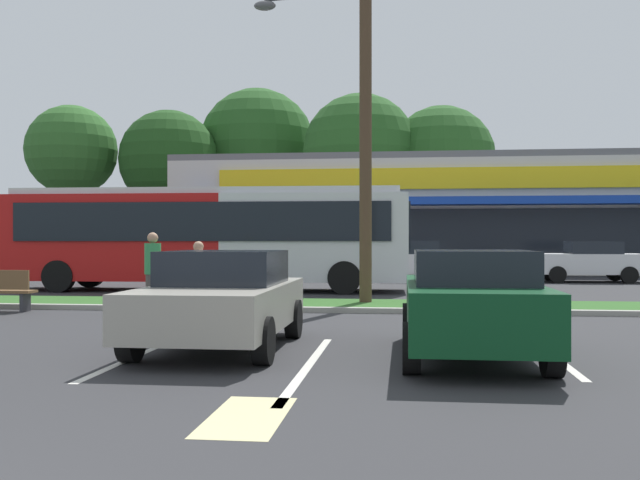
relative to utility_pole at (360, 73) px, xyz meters
The scene contains 20 objects.
grass_median 6.32m from the utility_pole, behind, with size 56.00×2.20×0.12m, color #2D5B23.
curb_lip 6.48m from the utility_pole, 152.24° to the right, with size 56.00×0.24×0.12m, color #99968C.
parking_stripe_1 9.62m from the utility_pole, 110.35° to the right, with size 0.12×4.80×0.01m, color silver.
parking_stripe_2 9.94m from the utility_pole, 91.28° to the right, with size 0.12×4.80×0.01m, color silver.
parking_stripe_3 9.18m from the utility_pole, 64.00° to the right, with size 0.12×4.80×0.01m, color silver.
lot_arrow 12.28m from the utility_pole, 92.08° to the right, with size 0.70×1.60×0.01m, color beige.
storefront_building 21.67m from the utility_pole, 82.63° to the left, with size 26.04×12.47×5.73m.
tree_far_left 35.31m from the utility_pole, 126.85° to the left, with size 6.06×6.06×10.66m.
tree_left 32.30m from the utility_pole, 116.84° to the left, with size 6.64×6.64×10.30m.
tree_mid_left 34.07m from the utility_pole, 105.98° to the left, with size 8.31×8.31×12.42m.
tree_mid 28.21m from the utility_pole, 93.42° to the left, with size 7.40×7.40×10.96m.
tree_mid_right 29.12m from the utility_pole, 83.14° to the left, with size 6.90×6.90×10.22m.
utility_pole is the anchor object (origin of this frame).
city_bus 8.09m from the utility_pole, 136.83° to the left, with size 12.78×2.90×3.25m.
car_1 12.16m from the utility_pole, 81.56° to the left, with size 4.19×1.97×1.58m.
car_2 14.54m from the utility_pole, 53.64° to the left, with size 4.15×2.02×1.55m.
car_3 8.63m from the utility_pole, 103.72° to the right, with size 2.02×4.16×1.47m.
car_4 9.08m from the utility_pole, 74.96° to the right, with size 1.88×4.13×1.50m.
pedestrian_near_bench 6.90m from the utility_pole, 155.29° to the right, with size 0.36×0.36×1.80m.
pedestrian_by_pole 6.65m from the utility_pole, 133.67° to the right, with size 0.32×0.32×1.61m.
Camera 1 is at (3.86, -3.09, 1.65)m, focal length 39.94 mm.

